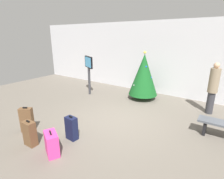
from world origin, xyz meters
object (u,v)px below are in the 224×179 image
at_px(suitcase_0, 30,134).
at_px(suitcase_2, 52,144).
at_px(holiday_tree, 144,75).
at_px(flight_info_kiosk, 89,68).
at_px(traveller_0, 213,87).
at_px(suitcase_3, 27,120).
at_px(suitcase_1, 72,128).

bearing_deg(suitcase_0, suitcase_2, 6.60).
bearing_deg(holiday_tree, flight_info_kiosk, -160.45).
height_order(suitcase_0, suitcase_2, suitcase_0).
relative_size(traveller_0, suitcase_3, 2.40).
relative_size(holiday_tree, suitcase_3, 2.74).
xyz_separation_m(traveller_0, suitcase_1, (-2.97, -4.13, -0.68)).
bearing_deg(suitcase_2, suitcase_0, -173.40).
relative_size(flight_info_kiosk, suitcase_2, 3.11).
relative_size(holiday_tree, suitcase_2, 3.61).
bearing_deg(holiday_tree, suitcase_1, -93.09).
bearing_deg(flight_info_kiosk, suitcase_1, -55.69).
height_order(holiday_tree, suitcase_3, holiday_tree).
relative_size(suitcase_0, suitcase_1, 1.02).
relative_size(flight_info_kiosk, traveller_0, 0.98).
relative_size(traveller_0, suitcase_1, 2.72).
distance_m(suitcase_2, suitcase_3, 1.52).
height_order(traveller_0, suitcase_1, traveller_0).
relative_size(suitcase_0, suitcase_3, 0.90).
bearing_deg(traveller_0, suitcase_0, -126.48).
xyz_separation_m(holiday_tree, flight_info_kiosk, (-2.47, -0.88, 0.16)).
bearing_deg(suitcase_2, holiday_tree, 88.38).
xyz_separation_m(flight_info_kiosk, suitcase_1, (2.25, -3.30, -0.97)).
distance_m(traveller_0, suitcase_1, 5.13).
height_order(traveller_0, suitcase_0, traveller_0).
bearing_deg(suitcase_2, suitcase_3, 170.18).
bearing_deg(traveller_0, suitcase_1, -125.74).
relative_size(suitcase_2, suitcase_3, 0.76).
bearing_deg(suitcase_1, traveller_0, 54.26).
relative_size(holiday_tree, suitcase_1, 3.10).
bearing_deg(suitcase_0, traveller_0, 53.52).
bearing_deg(flight_info_kiosk, holiday_tree, 19.55).
relative_size(flight_info_kiosk, suitcase_3, 2.36).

